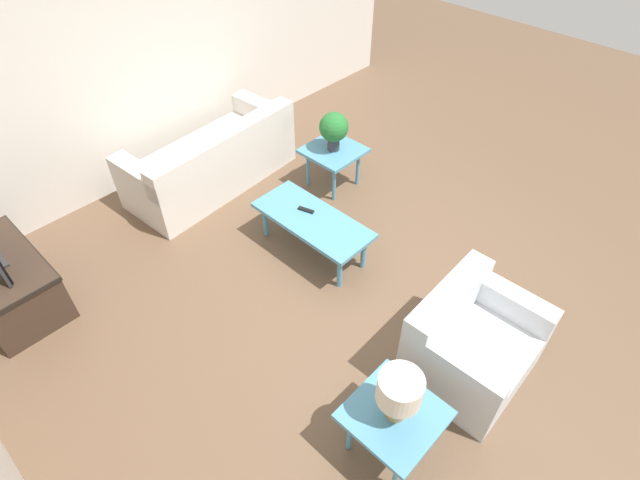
{
  "coord_description": "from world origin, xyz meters",
  "views": [
    {
      "loc": [
        -1.78,
        2.57,
        3.5
      ],
      "look_at": [
        0.36,
        0.33,
        0.55
      ],
      "focal_mm": 28.0,
      "sensor_mm": 36.0,
      "label": 1
    }
  ],
  "objects": [
    {
      "name": "ground_plane",
      "position": [
        0.0,
        0.0,
        0.0
      ],
      "size": [
        14.0,
        14.0,
        0.0
      ],
      "primitive_type": "plane",
      "color": "brown"
    },
    {
      "name": "wall_right",
      "position": [
        3.06,
        0.0,
        1.35
      ],
      "size": [
        0.12,
        7.2,
        2.7
      ],
      "color": "silver",
      "rests_on": "ground_plane"
    },
    {
      "name": "sofa",
      "position": [
        2.28,
        0.04,
        0.3
      ],
      "size": [
        0.95,
        1.97,
        0.76
      ],
      "rotation": [
        0.0,
        0.0,
        1.64
      ],
      "color": "silver",
      "rests_on": "ground_plane"
    },
    {
      "name": "armchair",
      "position": [
        -1.09,
        0.18,
        0.3
      ],
      "size": [
        0.8,
        0.95,
        0.75
      ],
      "rotation": [
        0.0,
        0.0,
        -1.55
      ],
      "color": "silver",
      "rests_on": "ground_plane"
    },
    {
      "name": "coffee_table",
      "position": [
        0.71,
        0.06,
        0.37
      ],
      "size": [
        1.19,
        0.51,
        0.41
      ],
      "color": "teal",
      "rests_on": "ground_plane"
    },
    {
      "name": "side_table_plant",
      "position": [
        1.3,
        -0.87,
        0.41
      ],
      "size": [
        0.58,
        0.58,
        0.47
      ],
      "color": "teal",
      "rests_on": "ground_plane"
    },
    {
      "name": "side_table_lamp",
      "position": [
        -1.06,
        1.11,
        0.41
      ],
      "size": [
        0.58,
        0.58,
        0.47
      ],
      "color": "teal",
      "rests_on": "ground_plane"
    },
    {
      "name": "tv_stand_chest",
      "position": [
        2.15,
        2.37,
        0.27
      ],
      "size": [
        1.11,
        0.63,
        0.51
      ],
      "color": "#38281E",
      "rests_on": "ground_plane"
    },
    {
      "name": "potted_plant",
      "position": [
        1.3,
        -0.87,
        0.73
      ],
      "size": [
        0.31,
        0.31,
        0.43
      ],
      "color": "#333338",
      "rests_on": "side_table_plant"
    },
    {
      "name": "table_lamp",
      "position": [
        -1.06,
        1.11,
        0.74
      ],
      "size": [
        0.29,
        0.29,
        0.4
      ],
      "color": "#997F4C",
      "rests_on": "side_table_lamp"
    },
    {
      "name": "remote_control",
      "position": [
        0.83,
        0.03,
        0.42
      ],
      "size": [
        0.16,
        0.09,
        0.02
      ],
      "color": "black",
      "rests_on": "coffee_table"
    }
  ]
}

